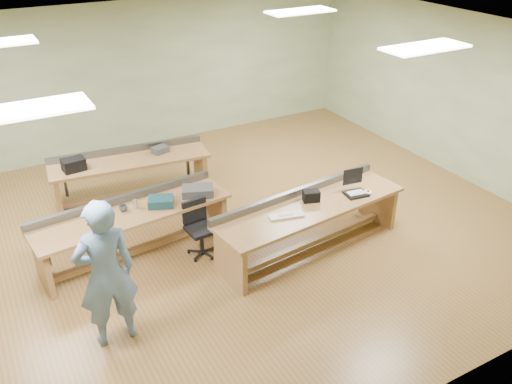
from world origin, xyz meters
The scene contains 22 objects.
floor centered at (0.00, 0.00, 0.00)m, with size 10.00×10.00×0.00m, color brown.
ceiling centered at (0.00, 0.00, 3.00)m, with size 10.00×10.00×0.00m, color silver.
wall_back centered at (0.00, 4.00, 1.50)m, with size 10.00×0.04×3.00m, color #AABB8E.
wall_front centered at (0.00, -4.00, 1.50)m, with size 10.00×0.04×3.00m, color #AABB8E.
wall_right centered at (5.00, 0.00, 1.50)m, with size 0.04×8.00×3.00m, color #AABB8E.
fluor_panels centered at (0.00, 0.00, 2.97)m, with size 6.20×3.50×0.03m.
workbench_front centered at (1.11, -1.05, 0.56)m, with size 3.13×1.15×0.86m.
workbench_mid centered at (-1.23, 0.05, 0.56)m, with size 2.94×1.06×0.86m.
workbench_back centered at (-0.72, 1.79, 0.55)m, with size 2.76×1.02×0.86m.
person centered at (-2.01, -1.54, 0.95)m, with size 0.69×0.46×1.90m, color #6476A3.
laptop_base centered at (1.88, -1.14, 0.77)m, with size 0.33×0.27×0.04m, color black.
laptop_screen centered at (1.90, -1.01, 1.01)m, with size 0.33×0.02×0.26m, color black.
keyboard centered at (0.62, -1.17, 0.76)m, with size 0.50×0.17×0.03m, color silver.
trackball_mouse centered at (2.06, -1.20, 0.78)m, with size 0.12×0.14×0.06m, color white.
camera_bag centered at (1.18, -0.97, 0.83)m, with size 0.24×0.15×0.16m, color black.
task_chair centered at (-0.38, -0.40, 0.31)m, with size 0.49×0.49×0.84m.
parts_bin_teal centered at (-0.81, -0.02, 0.81)m, with size 0.36×0.27×0.13m, color #12353C.
parts_bin_grey centered at (-0.21, 0.02, 0.81)m, with size 0.47×0.30×0.13m, color #3A3A3C.
mug centered at (-1.34, 0.09, 0.80)m, with size 0.12×0.12×0.09m, color #3A3A3C.
drinks_can centered at (-1.16, 0.10, 0.81)m, with size 0.07×0.07×0.13m, color silver.
storage_box_back centered at (-1.65, 1.78, 0.85)m, with size 0.36×0.25×0.20m, color black.
tray_back centered at (-0.16, 1.78, 0.80)m, with size 0.27×0.20×0.11m, color #3A3A3C.
Camera 1 is at (-2.92, -6.68, 4.68)m, focal length 38.00 mm.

